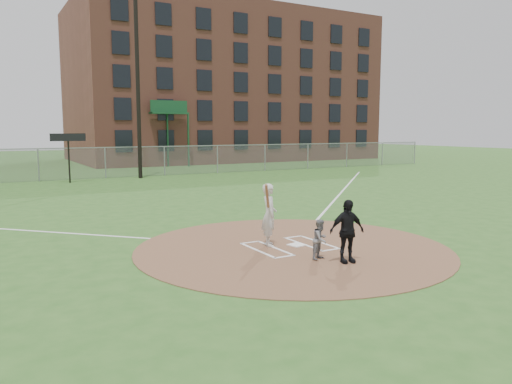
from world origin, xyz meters
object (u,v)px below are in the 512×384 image
home_plate (297,245)px  umpire (347,231)px  batter_at_plate (269,215)px  catcher (320,239)px

home_plate → umpire: 2.16m
batter_at_plate → catcher: bearing=-78.7°
catcher → umpire: size_ratio=0.65×
catcher → batter_at_plate: batter_at_plate is taller
catcher → batter_at_plate: bearing=76.4°
home_plate → umpire: size_ratio=0.27×
home_plate → umpire: umpire is taller
home_plate → catcher: (-0.30, -1.48, 0.48)m
umpire → batter_at_plate: 2.49m
umpire → batter_at_plate: (-0.73, 2.38, 0.10)m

